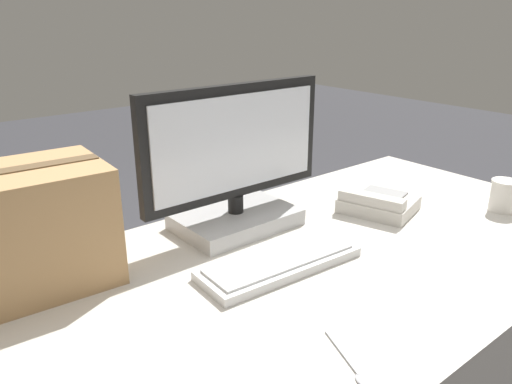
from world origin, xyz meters
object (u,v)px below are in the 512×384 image
keyboard (280,262)px  paper_cup_right (503,196)px  desk_phone (378,203)px  cardboard_box (19,231)px  monitor (235,172)px  spoon (352,366)px

keyboard → paper_cup_right: bearing=-8.6°
desk_phone → cardboard_box: cardboard_box is taller
monitor → cardboard_box: monitor is taller
paper_cup_right → cardboard_box: cardboard_box is taller
monitor → desk_phone: bearing=-24.3°
desk_phone → cardboard_box: bearing=150.2°
spoon → paper_cup_right: bearing=122.5°
monitor → desk_phone: size_ratio=2.26×
monitor → paper_cup_right: monitor is taller
cardboard_box → keyboard: bearing=-30.6°
keyboard → cardboard_box: cardboard_box is taller
monitor → cardboard_box: size_ratio=1.46×
keyboard → desk_phone: bearing=12.4°
paper_cup_right → spoon: (-0.91, -0.18, -0.05)m
desk_phone → paper_cup_right: size_ratio=2.57×
paper_cup_right → cardboard_box: size_ratio=0.25×
monitor → keyboard: monitor is taller
desk_phone → spoon: size_ratio=1.66×
desk_phone → keyboard: bearing=172.1°
desk_phone → spoon: bearing=-162.2°
monitor → spoon: (-0.20, -0.61, -0.16)m
keyboard → cardboard_box: 0.59m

